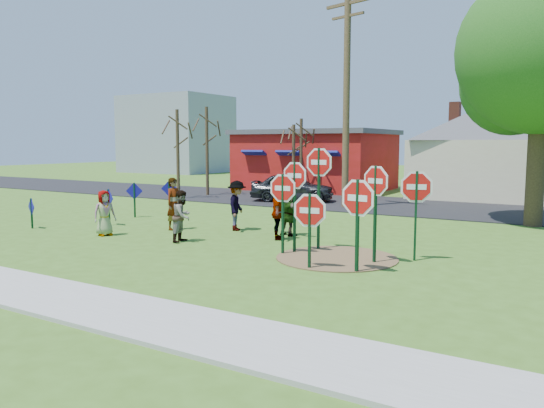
# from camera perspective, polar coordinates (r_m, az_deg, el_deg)

# --- Properties ---
(ground) EXTENTS (120.00, 120.00, 0.00)m
(ground) POSITION_cam_1_polar(r_m,az_deg,el_deg) (17.22, -5.46, -3.59)
(ground) COLOR #3E621C
(ground) RESTS_ON ground
(sidewalk) EXTENTS (22.00, 1.80, 0.08)m
(sidewalk) POSITION_cam_1_polar(r_m,az_deg,el_deg) (12.32, -25.97, -8.10)
(sidewalk) COLOR #9E9E99
(sidewalk) RESTS_ON ground
(road) EXTENTS (120.00, 7.50, 0.04)m
(road) POSITION_cam_1_polar(r_m,az_deg,el_deg) (27.24, 9.05, 0.12)
(road) COLOR black
(road) RESTS_ON ground
(dirt_patch) EXTENTS (3.20, 3.20, 0.03)m
(dirt_patch) POSITION_cam_1_polar(r_m,az_deg,el_deg) (14.13, 6.98, -5.77)
(dirt_patch) COLOR brown
(dirt_patch) RESTS_ON ground
(red_building) EXTENTS (9.40, 7.69, 3.90)m
(red_building) POSITION_cam_1_polar(r_m,az_deg,el_deg) (35.27, 4.76, 4.78)
(red_building) COLOR maroon
(red_building) RESTS_ON ground
(cream_house) EXTENTS (9.40, 9.40, 6.50)m
(cream_house) POSITION_cam_1_polar(r_m,az_deg,el_deg) (31.96, 22.86, 5.84)
(cream_house) COLOR beige
(cream_house) RESTS_ON ground
(distant_building) EXTENTS (10.00, 8.00, 8.00)m
(distant_building) POSITION_cam_1_polar(r_m,az_deg,el_deg) (57.92, -10.22, 7.38)
(distant_building) COLOR #8C939E
(distant_building) RESTS_ON ground
(stop_sign_a) EXTENTS (1.05, 0.07, 2.34)m
(stop_sign_a) POSITION_cam_1_polar(r_m,az_deg,el_deg) (14.33, 1.17, 0.91)
(stop_sign_a) COLOR #0E341B
(stop_sign_a) RESTS_ON ground
(stop_sign_b) EXTENTS (1.10, 0.08, 3.04)m
(stop_sign_b) POSITION_cam_1_polar(r_m,az_deg,el_deg) (14.98, 5.08, 3.43)
(stop_sign_b) COLOR #0E341B
(stop_sign_b) RESTS_ON ground
(stop_sign_c) EXTENTS (0.99, 0.37, 2.61)m
(stop_sign_c) POSITION_cam_1_polar(r_m,az_deg,el_deg) (13.46, 11.09, 1.34)
(stop_sign_c) COLOR #0E341B
(stop_sign_c) RESTS_ON ground
(stop_sign_d) EXTENTS (1.07, 0.33, 2.47)m
(stop_sign_d) POSITION_cam_1_polar(r_m,az_deg,el_deg) (14.02, 15.27, 1.10)
(stop_sign_d) COLOR #0E341B
(stop_sign_d) RESTS_ON ground
(stop_sign_e) EXTENTS (1.10, 0.19, 1.98)m
(stop_sign_e) POSITION_cam_1_polar(r_m,az_deg,el_deg) (12.71, 4.08, -1.23)
(stop_sign_e) COLOR #0E341B
(stop_sign_e) RESTS_ON ground
(stop_sign_f) EXTENTS (1.17, 0.23, 2.35)m
(stop_sign_f) POSITION_cam_1_polar(r_m,az_deg,el_deg) (12.43, 9.21, 0.03)
(stop_sign_f) COLOR #0E341B
(stop_sign_f) RESTS_ON ground
(stop_sign_g) EXTENTS (1.02, 0.12, 2.65)m
(stop_sign_g) POSITION_cam_1_polar(r_m,az_deg,el_deg) (14.51, 2.46, 1.97)
(stop_sign_g) COLOR #0E341B
(stop_sign_g) RESTS_ON ground
(blue_diamond_a) EXTENTS (0.61, 0.21, 1.09)m
(blue_diamond_a) POSITION_cam_1_polar(r_m,az_deg,el_deg) (20.69, -24.46, -0.59)
(blue_diamond_a) COLOR #0E341B
(blue_diamond_a) RESTS_ON ground
(blue_diamond_b) EXTENTS (0.68, 0.21, 1.36)m
(blue_diamond_b) POSITION_cam_1_polar(r_m,az_deg,el_deg) (20.46, -17.16, 0.13)
(blue_diamond_b) COLOR #0E341B
(blue_diamond_b) RESTS_ON ground
(blue_diamond_c) EXTENTS (0.65, 0.31, 1.44)m
(blue_diamond_c) POSITION_cam_1_polar(r_m,az_deg,el_deg) (22.38, -14.58, 0.87)
(blue_diamond_c) COLOR #0E341B
(blue_diamond_c) RESTS_ON ground
(blue_diamond_d) EXTENTS (0.60, 0.36, 1.45)m
(blue_diamond_d) POSITION_cam_1_polar(r_m,az_deg,el_deg) (23.03, -11.01, 1.14)
(blue_diamond_d) COLOR #0E341B
(blue_diamond_d) RESTS_ON ground
(person_a) EXTENTS (0.69, 0.85, 1.49)m
(person_a) POSITION_cam_1_polar(r_m,az_deg,el_deg) (18.22, -17.58, -0.93)
(person_a) COLOR #4A5E97
(person_a) RESTS_ON ground
(person_b) EXTENTS (0.49, 0.70, 1.83)m
(person_b) POSITION_cam_1_polar(r_m,az_deg,el_deg) (18.84, -10.48, 0.02)
(person_b) COLOR #217C76
(person_b) RESTS_ON ground
(person_c) EXTENTS (0.74, 0.88, 1.59)m
(person_c) POSITION_cam_1_polar(r_m,az_deg,el_deg) (16.50, -9.62, -1.29)
(person_c) COLOR brown
(person_c) RESTS_ON ground
(person_d) EXTENTS (1.03, 1.29, 1.74)m
(person_d) POSITION_cam_1_polar(r_m,az_deg,el_deg) (18.42, -3.80, -0.18)
(person_d) COLOR #35363A
(person_d) RESTS_ON ground
(person_e) EXTENTS (0.85, 1.08, 1.72)m
(person_e) POSITION_cam_1_polar(r_m,az_deg,el_deg) (16.59, 0.64, -0.94)
(person_e) COLOR #513460
(person_e) RESTS_ON ground
(person_f) EXTENTS (1.57, 0.88, 1.62)m
(person_f) POSITION_cam_1_polar(r_m,az_deg,el_deg) (17.38, 1.72, -0.77)
(person_f) COLOR #1C4E29
(person_f) RESTS_ON ground
(suv) EXTENTS (4.60, 3.00, 1.46)m
(suv) POSITION_cam_1_polar(r_m,az_deg,el_deg) (27.50, 2.20, 1.83)
(suv) COLOR #2A2A2E
(suv) RESTS_ON road
(utility_pole) EXTENTS (2.39, 0.77, 10.00)m
(utility_pole) POSITION_cam_1_polar(r_m,az_deg,el_deg) (25.18, 8.02, 11.57)
(utility_pole) COLOR #4C3823
(utility_pole) RESTS_ON ground
(bare_tree_west) EXTENTS (1.80, 1.80, 5.12)m
(bare_tree_west) POSITION_cam_1_polar(r_m,az_deg,el_deg) (31.01, -7.02, 7.01)
(bare_tree_west) COLOR #382819
(bare_tree_west) RESTS_ON ground
(bare_tree_east) EXTENTS (1.80, 1.80, 4.09)m
(bare_tree_east) POSITION_cam_1_polar(r_m,az_deg,el_deg) (30.32, 2.34, 5.81)
(bare_tree_east) COLOR #382819
(bare_tree_east) RESTS_ON ground
(bare_tree_mid) EXTENTS (1.80, 1.80, 4.85)m
(bare_tree_mid) POSITION_cam_1_polar(r_m,az_deg,el_deg) (29.37, -10.12, 6.65)
(bare_tree_mid) COLOR #382819
(bare_tree_mid) RESTS_ON ground
(bare_tree_extra) EXTENTS (1.80, 1.80, 4.43)m
(bare_tree_extra) POSITION_cam_1_polar(r_m,az_deg,el_deg) (30.48, 3.15, 6.23)
(bare_tree_extra) COLOR #382819
(bare_tree_extra) RESTS_ON ground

